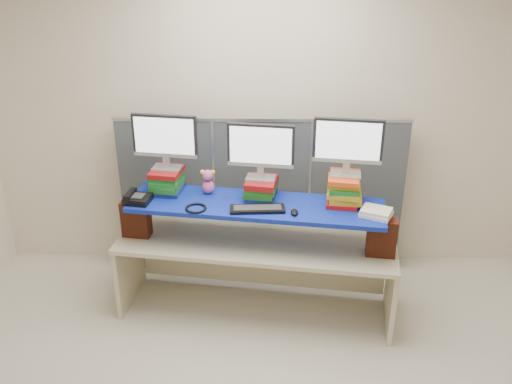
{
  "coord_description": "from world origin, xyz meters",
  "views": [
    {
      "loc": [
        0.04,
        -2.93,
        3.06
      ],
      "look_at": [
        -0.04,
        1.11,
        1.14
      ],
      "focal_mm": 40.0,
      "sensor_mm": 36.0,
      "label": 1
    }
  ],
  "objects_px": {
    "monitor_center": "(261,148)",
    "keyboard": "(257,209)",
    "desk_phone": "(137,198)",
    "blue_board": "(256,205)",
    "monitor_left": "(165,139)",
    "desk": "(256,256)",
    "monitor_right": "(348,144)"
  },
  "relations": [
    {
      "from": "monitor_center",
      "to": "keyboard",
      "type": "height_order",
      "value": "monitor_center"
    },
    {
      "from": "desk",
      "to": "keyboard",
      "type": "distance_m",
      "value": 0.51
    },
    {
      "from": "monitor_center",
      "to": "keyboard",
      "type": "relative_size",
      "value": 1.22
    },
    {
      "from": "keyboard",
      "to": "desk_phone",
      "type": "relative_size",
      "value": 1.89
    },
    {
      "from": "monitor_center",
      "to": "monitor_right",
      "type": "bearing_deg",
      "value": 0.0
    },
    {
      "from": "blue_board",
      "to": "monitor_left",
      "type": "distance_m",
      "value": 0.9
    },
    {
      "from": "desk",
      "to": "monitor_center",
      "type": "height_order",
      "value": "monitor_center"
    },
    {
      "from": "blue_board",
      "to": "keyboard",
      "type": "relative_size",
      "value": 4.7
    },
    {
      "from": "desk_phone",
      "to": "blue_board",
      "type": "bearing_deg",
      "value": 8.9
    },
    {
      "from": "desk_phone",
      "to": "monitor_right",
      "type": "bearing_deg",
      "value": 10.0
    },
    {
      "from": "desk",
      "to": "keyboard",
      "type": "height_order",
      "value": "keyboard"
    },
    {
      "from": "blue_board",
      "to": "monitor_right",
      "type": "bearing_deg",
      "value": 9.8
    },
    {
      "from": "monitor_right",
      "to": "desk_phone",
      "type": "height_order",
      "value": "monitor_right"
    },
    {
      "from": "desk",
      "to": "blue_board",
      "type": "relative_size",
      "value": 1.16
    },
    {
      "from": "monitor_right",
      "to": "desk_phone",
      "type": "xyz_separation_m",
      "value": [
        -1.64,
        -0.01,
        -0.47
      ]
    },
    {
      "from": "blue_board",
      "to": "keyboard",
      "type": "distance_m",
      "value": 0.12
    },
    {
      "from": "monitor_center",
      "to": "desk_phone",
      "type": "relative_size",
      "value": 2.3
    },
    {
      "from": "desk",
      "to": "blue_board",
      "type": "height_order",
      "value": "blue_board"
    },
    {
      "from": "keyboard",
      "to": "desk_phone",
      "type": "distance_m",
      "value": 0.97
    },
    {
      "from": "desk",
      "to": "desk_phone",
      "type": "relative_size",
      "value": 10.26
    },
    {
      "from": "desk",
      "to": "monitor_right",
      "type": "distance_m",
      "value": 1.21
    },
    {
      "from": "desk",
      "to": "monitor_left",
      "type": "relative_size",
      "value": 4.46
    },
    {
      "from": "monitor_left",
      "to": "monitor_center",
      "type": "xyz_separation_m",
      "value": [
        0.76,
        -0.1,
        -0.04
      ]
    },
    {
      "from": "blue_board",
      "to": "desk_phone",
      "type": "xyz_separation_m",
      "value": [
        -0.95,
        0.01,
        0.05
      ]
    },
    {
      "from": "desk",
      "to": "keyboard",
      "type": "bearing_deg",
      "value": -75.78
    },
    {
      "from": "monitor_left",
      "to": "keyboard",
      "type": "height_order",
      "value": "monitor_left"
    },
    {
      "from": "monitor_center",
      "to": "keyboard",
      "type": "bearing_deg",
      "value": -87.56
    },
    {
      "from": "monitor_right",
      "to": "keyboard",
      "type": "relative_size",
      "value": 1.22
    },
    {
      "from": "monitor_left",
      "to": "desk_phone",
      "type": "relative_size",
      "value": 2.3
    },
    {
      "from": "desk_phone",
      "to": "monitor_left",
      "type": "bearing_deg",
      "value": 53.17
    },
    {
      "from": "monitor_left",
      "to": "keyboard",
      "type": "distance_m",
      "value": 0.93
    },
    {
      "from": "desk",
      "to": "desk_phone",
      "type": "height_order",
      "value": "desk_phone"
    }
  ]
}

